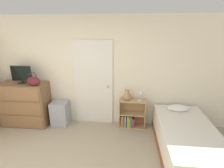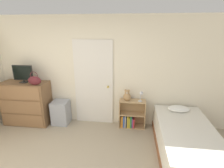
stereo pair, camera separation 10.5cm
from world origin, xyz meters
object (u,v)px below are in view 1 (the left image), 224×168
storage_bin (60,113)px  bed (186,140)px  handbag (34,81)px  desk_lamp (141,94)px  teddy_bear (127,96)px  bookshelf (130,116)px  dresser (25,104)px  tv (21,74)px

storage_bin → bed: bearing=-16.4°
handbag → desk_lamp: size_ratio=1.26×
teddy_bear → bookshelf: bearing=2.3°
bookshelf → teddy_bear: size_ratio=2.58×
dresser → bookshelf: size_ratio=1.61×
tv → bookshelf: (2.50, 0.11, -1.00)m
dresser → bookshelf: dresser is taller
bookshelf → bed: size_ratio=0.34×
bookshelf → bed: (1.04, -0.86, 0.02)m
handbag → bed: size_ratio=0.15×
handbag → bookshelf: bearing=6.9°
handbag → storage_bin: size_ratio=0.53×
bookshelf → desk_lamp: bearing=-10.0°
dresser → bed: size_ratio=0.55×
handbag → storage_bin: (0.45, 0.21, -0.86)m
handbag → teddy_bear: 2.10m
desk_lamp → bed: desk_lamp is taller
teddy_bear → tv: bearing=-177.5°
handbag → storage_bin: bearing=24.8°
bookshelf → storage_bin: bearing=-178.2°
handbag → storage_bin: 0.99m
tv → bookshelf: tv is taller
tv → handbag: tv is taller
dresser → handbag: handbag is taller
dresser → teddy_bear: size_ratio=4.15×
desk_lamp → bed: size_ratio=0.12×
tv → teddy_bear: tv is taller
dresser → storage_bin: dresser is taller
dresser → handbag: size_ratio=3.56×
tv → bookshelf: bearing=2.5°
dresser → teddy_bear: 2.44m
handbag → teddy_bear: bearing=7.1°
teddy_bear → desk_lamp: bearing=-6.6°
teddy_bear → dresser: bearing=-177.3°
tv → teddy_bear: bearing=2.5°
tv → storage_bin: (0.81, 0.06, -0.97)m
teddy_bear → handbag: bearing=-172.9°
tv → handbag: size_ratio=1.56×
dresser → teddy_bear: dresser is taller
bookshelf → dresser: bearing=-177.3°
tv → dresser: bearing=-147.2°
dresser → tv: bearing=32.8°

